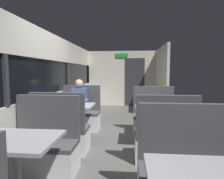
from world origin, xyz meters
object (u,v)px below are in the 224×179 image
bench_mid_window_facing_entry (81,116)px  bench_rear_aisle_facing_entry (154,120)px  dining_table_near_window (15,148)px  bench_rear_aisle_facing_end (165,141)px  dining_table_rear_aisle (159,113)px  bench_mid_window_facing_end (61,134)px  bench_near_window_facing_entry (45,150)px  seated_passenger (80,109)px  bench_front_aisle_facing_entry (184,178)px  coffee_cup_primary (165,105)px  dining_table_mid_window (72,109)px

bench_mid_window_facing_entry → bench_rear_aisle_facing_entry: 1.80m
dining_table_near_window → bench_rear_aisle_facing_end: (1.79, 1.19, -0.31)m
dining_table_rear_aisle → bench_mid_window_facing_end: bearing=-164.4°
dining_table_near_window → bench_mid_window_facing_end: 1.42m
bench_near_window_facing_entry → bench_mid_window_facing_entry: 2.09m
dining_table_near_window → seated_passenger: seated_passenger is taller
bench_front_aisle_facing_entry → dining_table_near_window: bearing=-176.8°
bench_mid_window_facing_end → coffee_cup_primary: 2.09m
bench_front_aisle_facing_entry → seated_passenger: seated_passenger is taller
bench_front_aisle_facing_entry → seated_passenger: (-1.79, 2.61, 0.21)m
dining_table_near_window → seated_passenger: bearing=90.0°
dining_table_near_window → bench_rear_aisle_facing_entry: bearing=55.3°
bench_mid_window_facing_end → bench_near_window_facing_entry: bearing=-90.0°
dining_table_mid_window → bench_mid_window_facing_end: bench_mid_window_facing_end is taller
bench_rear_aisle_facing_end → seated_passenger: 2.36m
dining_table_near_window → seated_passenger: (0.00, 2.71, -0.10)m
dining_table_mid_window → coffee_cup_primary: bearing=-1.7°
bench_mid_window_facing_end → bench_rear_aisle_facing_entry: 2.15m
dining_table_near_window → dining_table_rear_aisle: same height
bench_rear_aisle_facing_end → seated_passenger: (-1.79, 1.53, 0.21)m
dining_table_rear_aisle → bench_rear_aisle_facing_entry: size_ratio=0.82×
dining_table_near_window → bench_rear_aisle_facing_entry: 3.16m
bench_mid_window_facing_entry → bench_rear_aisle_facing_end: same height
dining_table_near_window → dining_table_rear_aisle: bearing=46.5°
bench_mid_window_facing_end → dining_table_rear_aisle: (1.79, 0.50, 0.31)m
dining_table_near_window → bench_front_aisle_facing_entry: size_ratio=0.82×
dining_table_near_window → bench_mid_window_facing_entry: size_ratio=0.82×
bench_rear_aisle_facing_end → bench_mid_window_facing_end: bearing=173.6°
dining_table_near_window → seated_passenger: size_ratio=0.71×
dining_table_mid_window → bench_rear_aisle_facing_entry: (1.79, 0.50, -0.31)m
bench_mid_window_facing_entry → coffee_cup_primary: size_ratio=12.22×
bench_front_aisle_facing_entry → bench_mid_window_facing_entry: bearing=123.7°
bench_near_window_facing_entry → seated_passenger: (0.00, 2.01, 0.21)m
dining_table_mid_window → coffee_cup_primary: 1.95m
dining_table_rear_aisle → bench_mid_window_facing_entry: bearing=153.3°
dining_table_rear_aisle → seated_passenger: size_ratio=0.71×
bench_mid_window_facing_entry → bench_front_aisle_facing_entry: size_ratio=1.00×
dining_table_mid_window → dining_table_rear_aisle: (1.79, -0.20, 0.00)m
dining_table_mid_window → coffee_cup_primary: coffee_cup_primary is taller
dining_table_rear_aisle → coffee_cup_primary: size_ratio=10.00×
bench_mid_window_facing_entry → seated_passenger: 0.22m
bench_near_window_facing_entry → dining_table_mid_window: bearing=90.0°
dining_table_mid_window → bench_mid_window_facing_entry: (0.00, 0.70, -0.31)m
bench_near_window_facing_entry → bench_rear_aisle_facing_end: 1.86m
coffee_cup_primary → dining_table_near_window: bearing=-133.7°
bench_rear_aisle_facing_entry → coffee_cup_primary: bench_rear_aisle_facing_entry is taller
bench_rear_aisle_facing_entry → bench_front_aisle_facing_entry: bearing=-90.0°
bench_mid_window_facing_entry → bench_rear_aisle_facing_entry: same height
bench_front_aisle_facing_entry → dining_table_rear_aisle: size_ratio=1.22×
bench_front_aisle_facing_entry → bench_rear_aisle_facing_end: 1.09m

